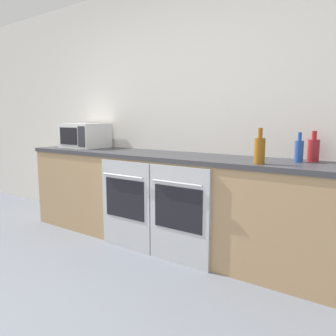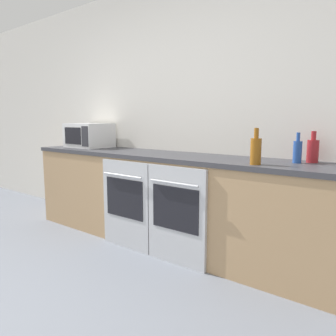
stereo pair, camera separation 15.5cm
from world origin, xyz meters
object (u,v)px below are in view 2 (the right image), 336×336
Objects in this scene: bottle_amber at (256,150)px; bottle_blue at (297,151)px; oven_left at (126,204)px; bottle_red at (313,150)px; microwave at (89,135)px; oven_right at (176,215)px.

bottle_blue is (0.21, 0.28, -0.01)m from bottle_amber.
bottle_red is at bearing 18.01° from oven_left.
bottle_amber is 1.16× the size of bottle_blue.
oven_left is 1.68m from bottle_red.
microwave is 2.47m from bottle_red.
oven_left is 1.71× the size of microwave.
bottle_blue is 0.13m from bottle_red.
microwave is 2.14× the size of bottle_blue.
microwave reaches higher than bottle_red.
oven_left is 3.51× the size of bottle_red.
bottle_amber reaches higher than bottle_red.
oven_left is 1.00× the size of oven_right.
microwave is 2.38m from bottle_blue.
microwave reaches higher than oven_right.
oven_left is at bearing -174.62° from bottle_amber.
oven_right is 3.16× the size of bottle_amber.
oven_right is 1.71× the size of microwave.
bottle_red is (0.91, 0.49, 0.56)m from oven_right.
bottle_amber is at bearing -6.65° from microwave.
bottle_red is at bearing 50.38° from bottle_blue.
bottle_blue is at bearing 52.94° from bottle_amber.
oven_right is 1.18m from bottle_red.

